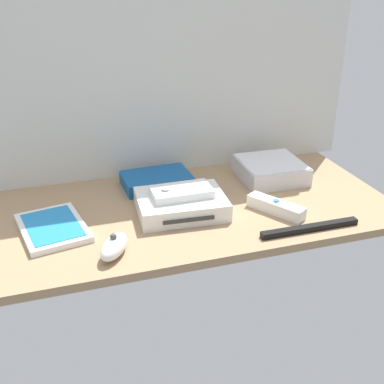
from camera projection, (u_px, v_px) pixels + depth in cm
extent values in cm
cube|color=#9E7F5B|center=(192.00, 210.00, 121.58)|extent=(100.00, 48.00, 2.00)
cube|color=silver|center=(164.00, 59.00, 128.49)|extent=(110.00, 1.20, 64.00)
cube|color=white|center=(181.00, 204.00, 117.42)|extent=(22.05, 17.40, 4.40)
cube|color=#2D2D2D|center=(189.00, 220.00, 110.23)|extent=(12.01, 1.42, 0.80)
cube|color=silver|center=(271.00, 170.00, 135.66)|extent=(17.56, 17.56, 5.00)
cube|color=silver|center=(271.00, 161.00, 134.52)|extent=(16.86, 16.86, 0.30)
cube|color=white|center=(53.00, 228.00, 110.05)|extent=(16.88, 21.19, 1.40)
cube|color=#2384CC|center=(52.00, 225.00, 109.72)|extent=(13.98, 18.12, 0.16)
cube|color=#145193|center=(156.00, 180.00, 131.47)|extent=(18.48, 12.73, 3.40)
cube|color=#19D833|center=(163.00, 189.00, 126.21)|extent=(8.01, 0.73, 0.60)
cube|color=white|center=(276.00, 207.00, 117.62)|extent=(10.68, 14.55, 3.00)
cylinder|color=#387FDB|center=(276.00, 201.00, 116.89)|extent=(1.40, 1.40, 0.40)
ellipsoid|color=white|center=(114.00, 247.00, 100.39)|extent=(9.06, 10.81, 4.00)
sphere|color=#4C4C4C|center=(113.00, 237.00, 99.35)|extent=(1.40, 1.40, 1.40)
cube|color=white|center=(182.00, 192.00, 116.27)|extent=(14.43, 8.05, 2.00)
cylinder|color=#99999E|center=(165.00, 189.00, 114.67)|extent=(2.01, 2.01, 0.40)
cube|color=black|center=(310.00, 228.00, 109.92)|extent=(24.01, 1.99, 1.40)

